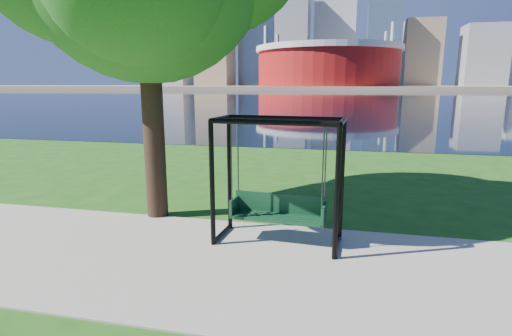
% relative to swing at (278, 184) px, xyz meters
% --- Properties ---
extents(ground, '(900.00, 900.00, 0.00)m').
position_rel_swing_xyz_m(ground, '(-0.46, -0.59, -1.16)').
color(ground, '#1E5114').
rests_on(ground, ground).
extents(path, '(120.00, 4.00, 0.03)m').
position_rel_swing_xyz_m(path, '(-0.46, -1.09, -1.14)').
color(path, '#9E937F').
rests_on(path, ground).
extents(river, '(900.00, 180.00, 0.02)m').
position_rel_swing_xyz_m(river, '(-0.46, 101.41, -1.15)').
color(river, black).
rests_on(river, ground).
extents(far_bank, '(900.00, 228.00, 2.00)m').
position_rel_swing_xyz_m(far_bank, '(-0.46, 305.41, -0.16)').
color(far_bank, '#937F60').
rests_on(far_bank, ground).
extents(stadium, '(83.00, 83.00, 32.00)m').
position_rel_swing_xyz_m(stadium, '(-10.46, 234.41, 13.07)').
color(stadium, maroon).
rests_on(stadium, far_bank).
extents(skyline, '(392.00, 66.00, 96.50)m').
position_rel_swing_xyz_m(skyline, '(-4.73, 318.80, 34.73)').
color(skyline, gray).
rests_on(skyline, far_bank).
extents(swing, '(2.40, 1.17, 2.39)m').
position_rel_swing_xyz_m(swing, '(0.00, 0.00, 0.00)').
color(swing, black).
rests_on(swing, ground).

